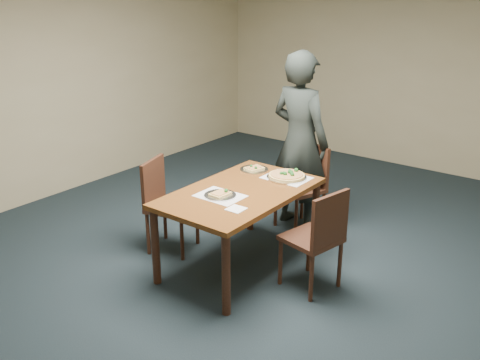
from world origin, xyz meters
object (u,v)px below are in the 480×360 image
Objects in this scene: slice_plate_near at (220,194)px; chair_left at (164,200)px; chair_right at (319,235)px; diner at (300,141)px; pizza_pan at (287,176)px; chair_far at (306,182)px; dining_table at (240,200)px; slice_plate_far at (254,169)px.

chair_left is at bearing 176.33° from slice_plate_near.
chair_right is 1.41m from diner.
slice_plate_near is at bearing -59.43° from chair_right.
chair_right reaches higher than pizza_pan.
slice_plate_near is (-0.83, -0.28, 0.25)m from chair_right.
chair_left is at bearing -102.67° from chair_far.
chair_far is at bearing 88.10° from dining_table.
slice_plate_far is at bearing -57.86° from chair_left.
dining_table is 0.57m from pizza_pan.
chair_right is 3.25× the size of slice_plate_near.
slice_plate_near is at bearing -105.57° from dining_table.
chair_right is (0.73, -1.03, 0.00)m from chair_far.
chair_left is 3.25× the size of slice_plate_far.
dining_table is 1.65× the size of chair_far.
chair_right is 0.91m from slice_plate_near.
chair_far reaches higher than dining_table.
diner is at bearing -47.69° from chair_left.
pizza_pan is (0.15, 0.53, 0.11)m from dining_table.
pizza_pan is 0.77m from slice_plate_near.
slice_plate_near is at bearing -111.72° from chair_left.
slice_plate_far is at bearing -102.60° from chair_right.
diner is 6.69× the size of slice_plate_far.
chair_right reaches higher than slice_plate_near.
slice_plate_far is (-0.23, 0.53, 0.10)m from dining_table.
chair_far reaches higher than pizza_pan.
chair_far reaches higher than slice_plate_far.
slice_plate_near is (-0.21, -0.74, -0.01)m from pizza_pan.
pizza_pan is 1.35× the size of slice_plate_near.
diner is 0.65m from pizza_pan.
chair_far is 1.00× the size of chair_left.
chair_far is at bearing 65.31° from slice_plate_far.
slice_plate_near is 1.00× the size of slice_plate_far.
pizza_pan reaches higher than slice_plate_far.
dining_table is at bearing 100.81° from diner.
slice_plate_near is (0.01, -1.33, -0.17)m from diner.
chair_left reaches higher than dining_table.
dining_table is at bearing -106.04° from pizza_pan.
chair_far is 0.44m from diner.
chair_right is at bearing -24.72° from slice_plate_far.
dining_table is 0.24m from slice_plate_near.
pizza_pan is at bearing 74.09° from slice_plate_near.
pizza_pan is 1.35× the size of slice_plate_far.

